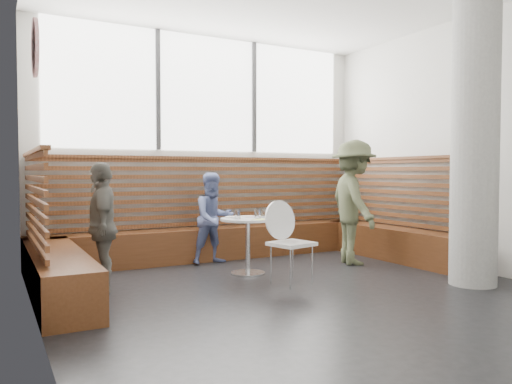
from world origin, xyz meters
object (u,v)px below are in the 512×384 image
adult_man (354,202)px  child_back (214,218)px  cafe_table (248,234)px  cafe_chair (288,235)px  child_left (102,227)px  concrete_column (475,139)px

adult_man → child_back: (-1.66, 0.90, -0.22)m
cafe_table → child_back: bearing=96.0°
cafe_chair → child_left: 2.00m
child_left → cafe_chair: bearing=82.8°
child_back → child_left: (-1.64, -0.88, 0.06)m
concrete_column → child_left: concrete_column is taller
adult_man → child_left: bearing=107.2°
concrete_column → child_left: (-3.65, 1.63, -0.93)m
child_back → child_left: bearing=-157.4°
concrete_column → adult_man: concrete_column is taller
cafe_table → child_back: 0.86m
cafe_chair → child_left: (-1.89, 0.61, 0.13)m
concrete_column → cafe_table: concrete_column is taller
concrete_column → adult_man: 1.82m
concrete_column → child_back: bearing=128.7°
cafe_chair → child_back: (-0.25, 1.50, 0.07)m
adult_man → child_back: size_ratio=1.36×
cafe_table → adult_man: adult_man is taller
concrete_column → cafe_chair: bearing=150.0°
child_back → cafe_table: bearing=-89.7°
cafe_chair → child_back: bearing=86.6°
cafe_chair → adult_man: bearing=9.9°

